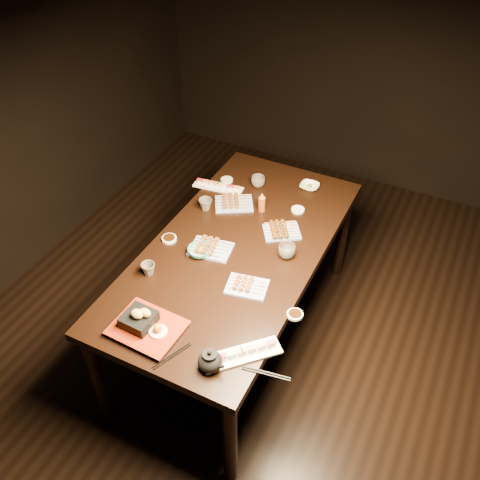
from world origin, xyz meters
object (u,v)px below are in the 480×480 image
tempura_tray (146,322)px  edamame_bowl_cream (309,186)px  dining_table (236,294)px  teacup_far_left (205,204)px  yakitori_plate_left (234,201)px  condiment_bottle (262,202)px  teacup_near_left (148,269)px  sushi_platter_near (242,353)px  sushi_platter_far (218,185)px  yakitori_plate_center (211,246)px  teacup_far_right (258,181)px  edamame_bowl_green (200,251)px  teapot (210,359)px  teacup_mid_right (287,251)px  yakitori_plate_right (247,284)px

tempura_tray → edamame_bowl_cream: bearing=81.7°
dining_table → teacup_far_left: bearing=131.1°
yakitori_plate_left → tempura_tray: 1.06m
condiment_bottle → teacup_near_left: bearing=-112.0°
sushi_platter_near → yakitori_plate_left: size_ratio=1.60×
condiment_bottle → tempura_tray: bearing=-95.1°
dining_table → sushi_platter_far: bearing=114.9°
yakitori_plate_center → teacup_far_right: (-0.03, 0.67, 0.01)m
sushi_platter_near → yakitori_plate_center: 0.73m
yakitori_plate_center → teacup_near_left: teacup_near_left is taller
yakitori_plate_left → teacup_near_left: bearing=-130.0°
dining_table → edamame_bowl_green: 0.45m
sushi_platter_near → teapot: 0.16m
teacup_far_right → condiment_bottle: bearing=-60.0°
dining_table → yakitori_plate_center: 0.43m
yakitori_plate_left → teacup_far_right: (0.05, 0.24, 0.01)m
dining_table → edamame_bowl_cream: size_ratio=15.27×
sushi_platter_far → edamame_bowl_cream: (0.52, 0.25, -0.00)m
yakitori_plate_center → edamame_bowl_green: 0.07m
teacup_near_left → condiment_bottle: (0.31, 0.76, 0.03)m
edamame_bowl_green → teacup_far_right: 0.73m
sushi_platter_near → edamame_bowl_cream: bearing=52.6°
teacup_near_left → edamame_bowl_green: bearing=57.1°
edamame_bowl_green → teacup_far_left: bearing=114.7°
dining_table → teacup_far_left: teacup_far_left is taller
edamame_bowl_green → condiment_bottle: 0.52m
sushi_platter_near → edamame_bowl_green: sushi_platter_near is taller
dining_table → teapot: (0.25, -0.76, 0.43)m
edamame_bowl_cream → teacup_far_left: 0.68m
sushi_platter_near → edamame_bowl_green: 0.72m
edamame_bowl_green → teacup_mid_right: (0.43, 0.19, 0.02)m
dining_table → edamame_bowl_cream: (0.16, 0.72, 0.39)m
yakitori_plate_right → tempura_tray: 0.55m
yakitori_plate_center → teacup_near_left: size_ratio=3.05×
sushi_platter_far → teacup_near_left: size_ratio=4.31×
teacup_near_left → sushi_platter_far: bearing=92.8°
yakitori_plate_left → teapot: size_ratio=1.73×
edamame_bowl_green → tempura_tray: bearing=-85.5°
teacup_near_left → teapot: bearing=-33.0°
teacup_mid_right → tempura_tray: bearing=-116.8°
yakitori_plate_center → condiment_bottle: 0.46m
dining_table → teacup_mid_right: 0.50m
dining_table → yakitori_plate_right: 0.51m
teacup_far_right → teacup_mid_right: bearing=-51.8°
teacup_near_left → teacup_far_left: 0.62m
yakitori_plate_right → tempura_tray: (-0.30, -0.46, 0.03)m
yakitori_plate_center → edamame_bowl_cream: 0.84m
sushi_platter_near → teacup_mid_right: teacup_mid_right is taller
teacup_near_left → teacup_far_left: (-0.00, 0.62, 0.00)m
edamame_bowl_cream → condiment_bottle: (-0.18, -0.34, 0.05)m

